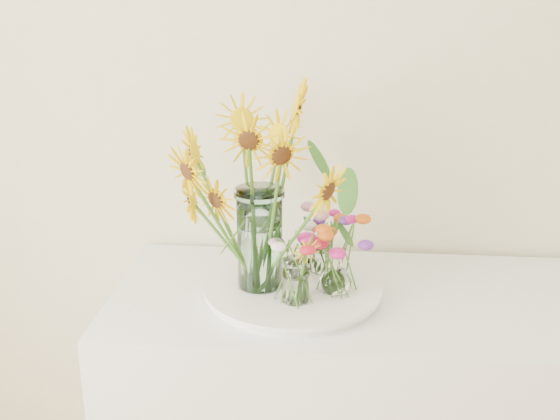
% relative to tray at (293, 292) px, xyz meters
% --- Properties ---
extents(tray, '(0.44, 0.44, 0.02)m').
position_rel_tray_xyz_m(tray, '(0.00, 0.00, 0.00)').
color(tray, white).
rests_on(tray, counter).
extents(mason_jar, '(0.12, 0.12, 0.27)m').
position_rel_tray_xyz_m(mason_jar, '(-0.08, -0.00, 0.15)').
color(mason_jar, silver).
rests_on(mason_jar, tray).
extents(sunflower_bouquet, '(0.77, 0.77, 0.53)m').
position_rel_tray_xyz_m(sunflower_bouquet, '(-0.08, -0.00, 0.28)').
color(sunflower_bouquet, '#E2B604').
rests_on(sunflower_bouquet, tray).
extents(small_vase_a, '(0.08, 0.08, 0.12)m').
position_rel_tray_xyz_m(small_vase_a, '(0.01, -0.08, 0.07)').
color(small_vase_a, white).
rests_on(small_vase_a, tray).
extents(wildflower_posy_a, '(0.21, 0.21, 0.21)m').
position_rel_tray_xyz_m(wildflower_posy_a, '(0.01, -0.08, 0.12)').
color(wildflower_posy_a, '#CE5511').
rests_on(wildflower_posy_a, tray).
extents(small_vase_b, '(0.09, 0.09, 0.12)m').
position_rel_tray_xyz_m(small_vase_b, '(0.11, -0.03, 0.07)').
color(small_vase_b, white).
rests_on(small_vase_b, tray).
extents(wildflower_posy_b, '(0.21, 0.21, 0.21)m').
position_rel_tray_xyz_m(wildflower_posy_b, '(0.11, -0.03, 0.12)').
color(wildflower_posy_b, '#CE5511').
rests_on(wildflower_posy_b, tray).
extents(small_vase_c, '(0.06, 0.06, 0.10)m').
position_rel_tray_xyz_m(small_vase_c, '(0.07, 0.10, 0.06)').
color(small_vase_c, white).
rests_on(small_vase_c, tray).
extents(wildflower_posy_c, '(0.19, 0.19, 0.19)m').
position_rel_tray_xyz_m(wildflower_posy_c, '(0.07, 0.10, 0.11)').
color(wildflower_posy_c, '#CE5511').
rests_on(wildflower_posy_c, tray).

